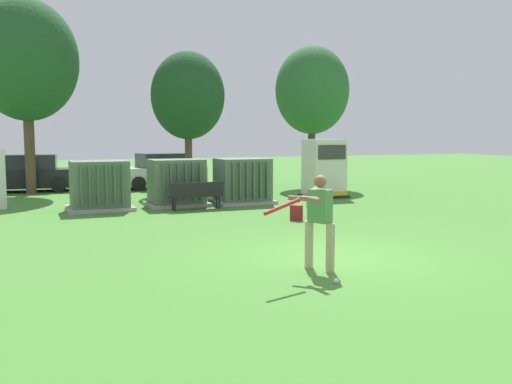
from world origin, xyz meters
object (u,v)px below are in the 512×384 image
transformer_mid_west (176,183)px  sports_ball (336,281)px  generator_enclosure (324,169)px  parked_car_leftmost (29,174)px  transformer_west (99,186)px  transformer_mid_east (243,181)px  park_bench (197,194)px  parked_car_left_of_center (160,172)px  batter (318,218)px  backpack (297,213)px  seated_spectator (315,206)px

transformer_mid_west → sports_ball: 10.95m
generator_enclosure → parked_car_leftmost: bearing=147.2°
transformer_west → generator_enclosure: size_ratio=0.91×
transformer_mid_east → parked_car_leftmost: (-7.15, 7.48, -0.04)m
park_bench → transformer_mid_east: bearing=27.4°
sports_ball → parked_car_left_of_center: size_ratio=0.02×
transformer_mid_west → park_bench: size_ratio=1.16×
generator_enclosure → batter: bearing=-120.1°
sports_ball → batter: bearing=81.3°
generator_enclosure → sports_ball: bearing=-118.6°
backpack → parked_car_left_of_center: size_ratio=0.10×
parked_car_leftmost → seated_spectator: bearing=-56.3°
park_bench → backpack: size_ratio=4.11×
backpack → parked_car_leftmost: parked_car_leftmost is taller
transformer_mid_east → backpack: 4.41m
generator_enclosure → park_bench: size_ratio=1.27×
generator_enclosure → transformer_west: bearing=-177.3°
batter → parked_car_left_of_center: 16.67m
transformer_mid_east → parked_car_left_of_center: (-1.48, 6.85, -0.04)m
parked_car_leftmost → parked_car_left_of_center: size_ratio=0.99×
transformer_mid_east → batter: (-2.33, -9.80, 0.19)m
transformer_mid_east → transformer_mid_west: bearing=174.3°
parked_car_leftmost → park_bench: bearing=-59.0°
seated_spectator → backpack: size_ratio=2.19×
generator_enclosure → seated_spectator: (-2.98, -4.76, -0.76)m
transformer_mid_west → transformer_west: bearing=-177.3°
batter → backpack: batter is taller
transformer_mid_west → generator_enclosure: 6.06m
transformer_mid_west → transformer_mid_east: 2.39m
seated_spectator → parked_car_left_of_center: bearing=101.0°
transformer_west → transformer_mid_west: (2.62, 0.12, 0.00)m
sports_ball → park_bench: bearing=87.4°
generator_enclosure → park_bench: bearing=-164.5°
generator_enclosure → backpack: 6.19m
park_bench → parked_car_leftmost: (-5.13, 8.53, 0.22)m
sports_ball → seated_spectator: 7.18m
transformer_mid_east → batter: batter is taller
batter → parked_car_left_of_center: batter is taller
transformer_mid_west → seated_spectator: bearing=-55.7°
park_bench → batter: bearing=-92.0°
transformer_west → seated_spectator: bearing=-37.5°
batter → sports_ball: 1.30m
seated_spectator → generator_enclosure: bearing=57.9°
batter → seated_spectator: (3.00, 5.56, -0.60)m
transformer_mid_east → seated_spectator: transformer_mid_east is taller
transformer_mid_west → sports_ball: transformer_mid_west is taller
sports_ball → parked_car_left_of_center: bearing=86.8°
transformer_west → sports_ball: transformer_west is taller
parked_car_leftmost → parked_car_left_of_center: bearing=-6.3°
transformer_west → parked_car_left_of_center: (3.52, 6.74, -0.04)m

